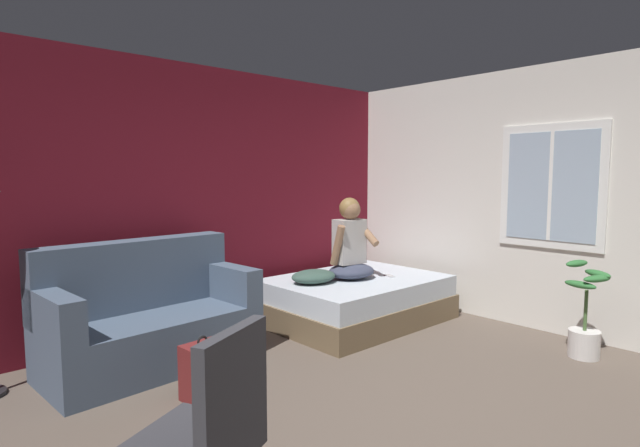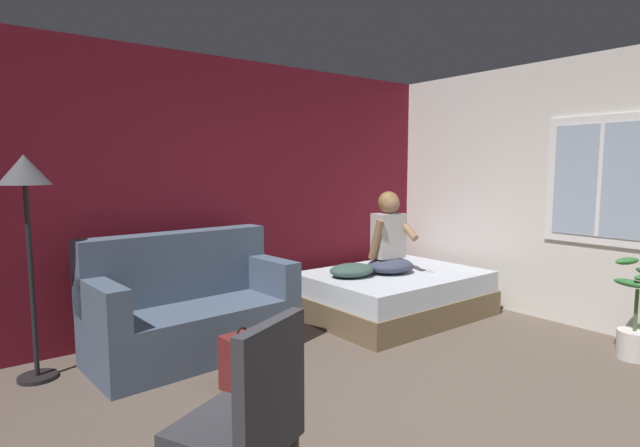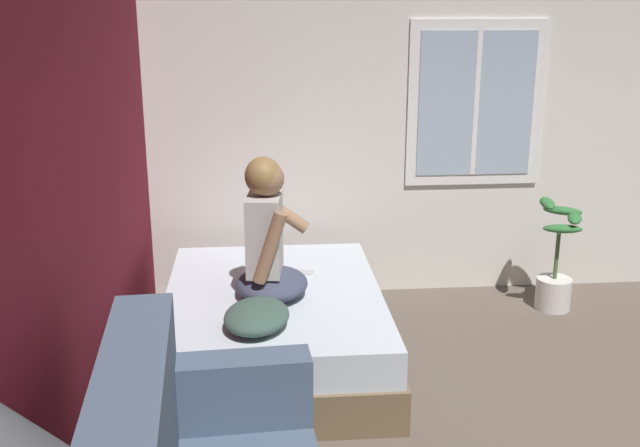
# 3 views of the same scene
# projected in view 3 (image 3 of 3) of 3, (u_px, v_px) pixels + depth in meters

# --- Properties ---
(wall_back_accent) EXTENTS (10.63, 0.16, 2.70)m
(wall_back_accent) POSITION_uv_depth(u_px,v_px,m) (18.00, 248.00, 2.79)
(wall_back_accent) COLOR maroon
(wall_back_accent) RESTS_ON ground
(wall_side_with_window) EXTENTS (0.19, 7.14, 2.70)m
(wall_side_with_window) POSITION_uv_depth(u_px,v_px,m) (521.00, 119.00, 5.79)
(wall_side_with_window) COLOR silver
(wall_side_with_window) RESTS_ON ground
(bed) EXTENTS (1.89, 1.39, 0.48)m
(bed) POSITION_uv_depth(u_px,v_px,m) (274.00, 327.00, 4.77)
(bed) COLOR brown
(bed) RESTS_ON ground
(person_seated) EXTENTS (0.57, 0.50, 0.88)m
(person_seated) POSITION_uv_depth(u_px,v_px,m) (268.00, 241.00, 4.53)
(person_seated) COLOR #383D51
(person_seated) RESTS_ON bed
(throw_pillow) EXTENTS (0.54, 0.45, 0.14)m
(throw_pillow) POSITION_uv_depth(u_px,v_px,m) (257.00, 316.00, 4.16)
(throw_pillow) COLOR #385147
(throw_pillow) RESTS_ON bed
(cell_phone) EXTENTS (0.12, 0.16, 0.01)m
(cell_phone) POSITION_uv_depth(u_px,v_px,m) (302.00, 272.00, 5.02)
(cell_phone) COLOR #B7B7BC
(cell_phone) RESTS_ON bed
(potted_plant) EXTENTS (0.39, 0.37, 0.85)m
(potted_plant) POSITION_uv_depth(u_px,v_px,m) (556.00, 271.00, 5.57)
(potted_plant) COLOR silver
(potted_plant) RESTS_ON ground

